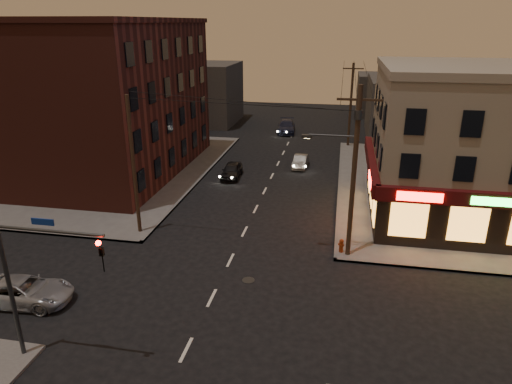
% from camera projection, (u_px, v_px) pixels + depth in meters
% --- Properties ---
extents(ground, '(120.00, 120.00, 0.00)m').
position_uv_depth(ground, '(212.00, 298.00, 23.26)').
color(ground, black).
rests_on(ground, ground).
extents(sidewalk_ne, '(24.00, 28.00, 0.15)m').
position_uv_depth(sidewalk_ne, '(486.00, 192.00, 37.58)').
color(sidewalk_ne, '#514F4C').
rests_on(sidewalk_ne, ground).
extents(sidewalk_nw, '(24.00, 28.00, 0.15)m').
position_uv_depth(sidewalk_nw, '(86.00, 167.00, 43.86)').
color(sidewalk_nw, '#514F4C').
rests_on(sidewalk_nw, ground).
extents(pizza_building, '(15.85, 12.85, 10.50)m').
position_uv_depth(pizza_building, '(489.00, 145.00, 30.97)').
color(pizza_building, gray).
rests_on(pizza_building, sidewalk_ne).
extents(brick_apartment, '(12.00, 20.00, 13.00)m').
position_uv_depth(brick_apartment, '(112.00, 100.00, 40.95)').
color(brick_apartment, '#4C1F18').
rests_on(brick_apartment, sidewalk_nw).
extents(bg_building_ne_a, '(10.00, 12.00, 7.00)m').
position_uv_depth(bg_building_ne_a, '(411.00, 108.00, 54.57)').
color(bg_building_ne_a, '#3F3D3A').
rests_on(bg_building_ne_a, ground).
extents(bg_building_nw, '(9.00, 10.00, 8.00)m').
position_uv_depth(bg_building_nw, '(204.00, 93.00, 62.78)').
color(bg_building_nw, '#3F3D3A').
rests_on(bg_building_nw, ground).
extents(bg_building_ne_b, '(8.00, 8.00, 6.00)m').
position_uv_depth(bg_building_ne_b, '(385.00, 95.00, 67.97)').
color(bg_building_ne_b, '#3F3D3A').
rests_on(bg_building_ne_b, ground).
extents(utility_pole_main, '(4.20, 0.44, 10.00)m').
position_uv_depth(utility_pole_main, '(352.00, 164.00, 25.42)').
color(utility_pole_main, '#382619').
rests_on(utility_pole_main, sidewalk_ne).
extents(utility_pole_far, '(0.26, 0.26, 9.00)m').
position_uv_depth(utility_pole_far, '(351.00, 105.00, 49.90)').
color(utility_pole_far, '#382619').
rests_on(utility_pole_far, sidewalk_ne).
extents(utility_pole_west, '(0.24, 0.24, 9.00)m').
position_uv_depth(utility_pole_west, '(134.00, 166.00, 28.80)').
color(utility_pole_west, '#382619').
rests_on(utility_pole_west, sidewalk_nw).
extents(traffic_signal, '(4.49, 0.32, 6.47)m').
position_uv_depth(traffic_signal, '(29.00, 272.00, 17.62)').
color(traffic_signal, '#333538').
rests_on(traffic_signal, ground).
extents(suv_cross, '(4.95, 2.59, 1.33)m').
position_uv_depth(suv_cross, '(24.00, 291.00, 22.66)').
color(suv_cross, gray).
rests_on(suv_cross, ground).
extents(sedan_near, '(1.75, 3.96, 1.33)m').
position_uv_depth(sedan_near, '(232.00, 170.00, 41.06)').
color(sedan_near, black).
rests_on(sedan_near, ground).
extents(sedan_mid, '(1.41, 3.61, 1.17)m').
position_uv_depth(sedan_mid, '(300.00, 161.00, 43.98)').
color(sedan_mid, '#62615C').
rests_on(sedan_mid, ground).
extents(sedan_far, '(2.55, 5.34, 1.50)m').
position_uv_depth(sedan_far, '(286.00, 127.00, 57.81)').
color(sedan_far, '#1C2138').
rests_on(sedan_far, ground).
extents(fire_hydrant, '(0.38, 0.38, 0.85)m').
position_uv_depth(fire_hydrant, '(341.00, 245.00, 27.45)').
color(fire_hydrant, maroon).
rests_on(fire_hydrant, sidewalk_ne).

